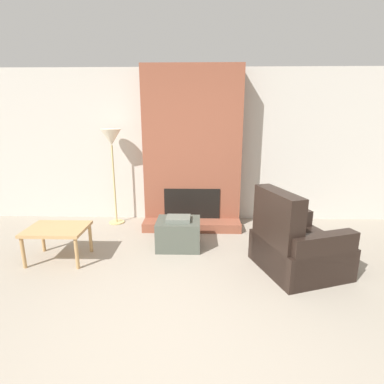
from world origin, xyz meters
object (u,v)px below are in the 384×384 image
object	(u,v)px
armchair	(294,247)
side_table	(57,232)
floor_lamp_left	(111,143)
ottoman	(178,233)

from	to	relation	value
armchair	side_table	size ratio (longest dim) A/B	1.56
side_table	floor_lamp_left	size ratio (longest dim) A/B	0.46
ottoman	side_table	size ratio (longest dim) A/B	0.82
armchair	ottoman	bearing A→B (deg)	48.84
armchair	side_table	distance (m)	2.98
armchair	floor_lamp_left	world-z (taller)	floor_lamp_left
armchair	side_table	bearing A→B (deg)	68.03
side_table	floor_lamp_left	world-z (taller)	floor_lamp_left
side_table	ottoman	bearing A→B (deg)	15.21
ottoman	armchair	world-z (taller)	armchair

